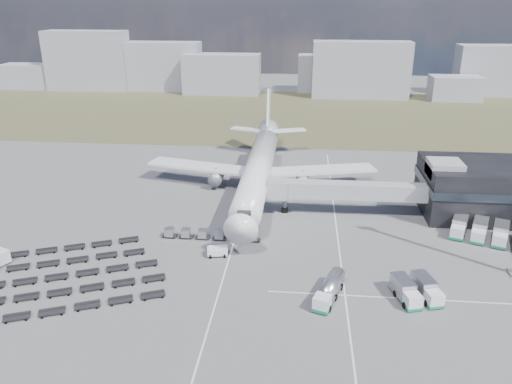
{
  "coord_description": "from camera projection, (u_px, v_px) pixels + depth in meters",
  "views": [
    {
      "loc": [
        9.18,
        -69.57,
        39.57
      ],
      "look_at": [
        0.51,
        20.76,
        4.0
      ],
      "focal_mm": 35.0,
      "sensor_mm": 36.0,
      "label": 1
    }
  ],
  "objects": [
    {
      "name": "baggage_dollies",
      "position": [
        57.0,
        277.0,
        74.72
      ],
      "size": [
        34.3,
        29.65,
        0.8
      ],
      "rotation": [
        0.0,
        0.0,
        0.39
      ],
      "color": "black",
      "rests_on": "ground"
    },
    {
      "name": "pushback_tug",
      "position": [
        217.0,
        252.0,
        81.47
      ],
      "size": [
        3.58,
        2.43,
        1.48
      ],
      "primitive_type": "cube",
      "rotation": [
        0.0,
        0.0,
        0.19
      ],
      "color": "silver",
      "rests_on": "ground"
    },
    {
      "name": "lane_markings",
      "position": [
        302.0,
        256.0,
        81.64
      ],
      "size": [
        47.12,
        110.0,
        0.01
      ],
      "color": "silver",
      "rests_on": "ground"
    },
    {
      "name": "terminal",
      "position": [
        502.0,
        188.0,
        95.78
      ],
      "size": [
        30.4,
        16.4,
        11.0
      ],
      "color": "black",
      "rests_on": "ground"
    },
    {
      "name": "grass_strip",
      "position": [
        278.0,
        113.0,
        181.68
      ],
      "size": [
        420.0,
        90.0,
        0.01
      ],
      "primitive_type": "cube",
      "color": "#434328",
      "rests_on": "ground"
    },
    {
      "name": "skyline",
      "position": [
        277.0,
        69.0,
        216.34
      ],
      "size": [
        292.34,
        27.31,
        25.82
      ],
      "color": "#8F919C",
      "rests_on": "ground"
    },
    {
      "name": "service_trucks_near",
      "position": [
        416.0,
        290.0,
        69.62
      ],
      "size": [
        6.83,
        7.57,
        2.57
      ],
      "rotation": [
        0.0,
        0.0,
        0.27
      ],
      "color": "silver",
      "rests_on": "ground"
    },
    {
      "name": "airliner",
      "position": [
        259.0,
        167.0,
        107.81
      ],
      "size": [
        51.59,
        64.53,
        17.62
      ],
      "color": "silver",
      "rests_on": "ground"
    },
    {
      "name": "uld_row",
      "position": [
        211.0,
        234.0,
        86.98
      ],
      "size": [
        17.33,
        1.66,
        1.57
      ],
      "rotation": [
        0.0,
        0.0,
        -0.01
      ],
      "color": "black",
      "rests_on": "ground"
    },
    {
      "name": "service_trucks_far",
      "position": [
        490.0,
        232.0,
        86.6
      ],
      "size": [
        14.06,
        10.97,
        2.76
      ],
      "rotation": [
        0.0,
        0.0,
        -0.38
      ],
      "color": "silver",
      "rests_on": "ground"
    },
    {
      "name": "catering_truck",
      "position": [
        268.0,
        185.0,
        108.56
      ],
      "size": [
        3.06,
        6.39,
        2.85
      ],
      "rotation": [
        0.0,
        0.0,
        -0.09
      ],
      "color": "silver",
      "rests_on": "ground"
    },
    {
      "name": "ground",
      "position": [
        240.0,
        262.0,
        79.73
      ],
      "size": [
        420.0,
        420.0,
        0.0
      ],
      "primitive_type": "plane",
      "color": "#565659",
      "rests_on": "ground"
    },
    {
      "name": "fuel_tanker",
      "position": [
        329.0,
        290.0,
        69.67
      ],
      "size": [
        4.98,
        9.07,
        2.85
      ],
      "rotation": [
        0.0,
        0.0,
        -0.33
      ],
      "color": "silver",
      "rests_on": "ground"
    },
    {
      "name": "jet_bridge",
      "position": [
        336.0,
        190.0,
        95.4
      ],
      "size": [
        30.3,
        3.8,
        7.05
      ],
      "color": "#939399",
      "rests_on": "ground"
    }
  ]
}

